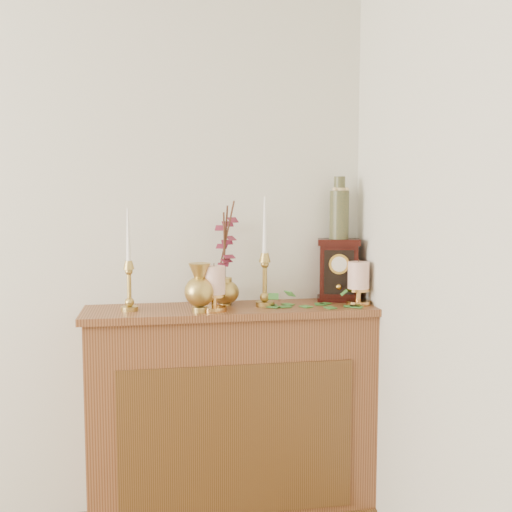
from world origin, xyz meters
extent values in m
cube|color=brown|center=(1.40, 2.10, 0.45)|extent=(1.20, 0.30, 0.90)
cube|color=brown|center=(1.40, 1.95, 0.41)|extent=(0.96, 0.01, 0.63)
cube|color=brown|center=(1.40, 2.10, 0.92)|extent=(1.24, 0.34, 0.03)
cube|color=brown|center=(1.40, 2.10, 0.03)|extent=(1.23, 0.33, 0.06)
cylinder|color=tan|center=(0.98, 2.08, 0.94)|extent=(0.07, 0.07, 0.02)
sphere|color=tan|center=(0.98, 2.08, 0.96)|extent=(0.04, 0.04, 0.04)
cylinder|color=tan|center=(0.98, 2.08, 1.03)|extent=(0.02, 0.02, 0.12)
sphere|color=tan|center=(0.98, 2.08, 1.09)|extent=(0.03, 0.03, 0.03)
cone|color=tan|center=(0.98, 2.08, 1.12)|extent=(0.05, 0.05, 0.03)
cone|color=white|center=(0.98, 2.08, 1.24)|extent=(0.02, 0.02, 0.22)
cylinder|color=tan|center=(1.54, 2.09, 0.94)|extent=(0.08, 0.08, 0.02)
sphere|color=tan|center=(1.54, 2.09, 0.97)|extent=(0.04, 0.04, 0.04)
cylinder|color=tan|center=(1.54, 2.09, 1.04)|extent=(0.02, 0.02, 0.14)
sphere|color=tan|center=(1.54, 2.09, 1.11)|extent=(0.03, 0.03, 0.03)
cone|color=tan|center=(1.54, 2.09, 1.14)|extent=(0.05, 0.05, 0.04)
cone|color=white|center=(1.54, 2.09, 1.27)|extent=(0.02, 0.02, 0.24)
cylinder|color=tan|center=(1.26, 2.00, 0.94)|extent=(0.06, 0.06, 0.02)
sphere|color=tan|center=(1.26, 2.00, 1.01)|extent=(0.12, 0.12, 0.12)
cone|color=tan|center=(1.26, 2.00, 1.10)|extent=(0.09, 0.09, 0.06)
cylinder|color=tan|center=(1.38, 2.14, 0.93)|extent=(0.05, 0.05, 0.01)
ellipsoid|color=tan|center=(1.38, 2.14, 0.99)|extent=(0.12, 0.12, 0.10)
cylinder|color=tan|center=(1.38, 2.14, 1.04)|extent=(0.06, 0.06, 0.02)
cylinder|color=#472819|center=(1.37, 2.15, 1.19)|extent=(0.02, 0.08, 0.29)
cylinder|color=#472819|center=(1.38, 2.15, 1.20)|extent=(0.02, 0.06, 0.32)
cylinder|color=#472819|center=(1.38, 2.15, 1.21)|extent=(0.07, 0.10, 0.33)
cylinder|color=#C48A44|center=(1.32, 2.01, 0.94)|extent=(0.10, 0.10, 0.02)
cylinder|color=#C48A44|center=(1.32, 2.01, 0.97)|extent=(0.02, 0.02, 0.05)
cylinder|color=#C48A44|center=(1.32, 2.01, 1.00)|extent=(0.09, 0.09, 0.01)
cylinder|color=#FCECC5|center=(1.32, 2.01, 1.06)|extent=(0.09, 0.09, 0.11)
cylinder|color=#472819|center=(1.32, 2.01, 1.12)|extent=(0.00, 0.00, 0.01)
cylinder|color=#C48A44|center=(1.94, 2.05, 0.94)|extent=(0.10, 0.10, 0.02)
cylinder|color=#C48A44|center=(1.94, 2.05, 0.97)|extent=(0.02, 0.02, 0.05)
cylinder|color=#C48A44|center=(1.94, 2.05, 1.00)|extent=(0.10, 0.10, 0.01)
cylinder|color=#FCECC5|center=(1.94, 2.05, 1.06)|extent=(0.09, 0.09, 0.11)
cylinder|color=#472819|center=(1.94, 2.05, 1.12)|extent=(0.00, 0.00, 0.01)
cube|color=#336E2A|center=(1.63, 2.11, 0.93)|extent=(0.05, 0.05, 0.00)
cube|color=#336E2A|center=(1.64, 1.99, 0.93)|extent=(0.06, 0.06, 0.00)
cube|color=#336E2A|center=(1.81, 1.99, 0.93)|extent=(0.05, 0.04, 0.00)
cube|color=#336E2A|center=(1.87, 1.99, 0.93)|extent=(0.06, 0.06, 0.00)
cube|color=#336E2A|center=(1.79, 2.01, 0.93)|extent=(0.06, 0.06, 0.00)
cube|color=#336E2A|center=(1.53, 2.01, 0.93)|extent=(0.06, 0.06, 0.00)
cube|color=#336E2A|center=(1.56, 2.10, 0.93)|extent=(0.06, 0.06, 0.00)
cube|color=#336E2A|center=(1.74, 2.05, 0.93)|extent=(0.04, 0.05, 0.00)
cube|color=#336E2A|center=(1.61, 2.01, 0.93)|extent=(0.05, 0.04, 0.00)
cube|color=#336E2A|center=(1.73, 1.99, 0.93)|extent=(0.06, 0.06, 0.00)
cube|color=#336E2A|center=(1.61, 2.01, 0.93)|extent=(0.06, 0.06, 0.00)
cube|color=#336E2A|center=(1.54, 2.07, 0.93)|extent=(0.06, 0.05, 0.00)
cube|color=#336E2A|center=(1.57, 2.05, 0.98)|extent=(0.03, 0.04, 0.02)
cube|color=#336E2A|center=(1.63, 1.99, 1.00)|extent=(0.03, 0.04, 0.02)
cube|color=#336E2A|center=(1.87, 2.04, 0.99)|extent=(0.05, 0.05, 0.02)
cube|color=black|center=(1.89, 2.18, 0.94)|extent=(0.21, 0.17, 0.02)
cube|color=black|center=(1.89, 2.18, 1.06)|extent=(0.19, 0.15, 0.24)
cube|color=black|center=(1.89, 2.18, 1.19)|extent=(0.21, 0.17, 0.03)
cube|color=black|center=(1.87, 2.12, 1.06)|extent=(0.13, 0.04, 0.19)
cylinder|color=gold|center=(1.87, 2.12, 1.10)|extent=(0.09, 0.03, 0.09)
cylinder|color=silver|center=(1.87, 2.12, 1.10)|extent=(0.07, 0.02, 0.07)
sphere|color=gold|center=(1.88, 2.12, 1.00)|extent=(0.03, 0.03, 0.03)
cylinder|color=#193228|center=(1.89, 2.18, 1.31)|extent=(0.09, 0.09, 0.21)
cylinder|color=#193228|center=(1.89, 2.18, 1.45)|extent=(0.05, 0.05, 0.07)
cylinder|color=tan|center=(1.89, 2.18, 1.42)|extent=(0.06, 0.06, 0.02)
camera|label=1|loc=(1.08, -0.38, 1.39)|focal=42.00mm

